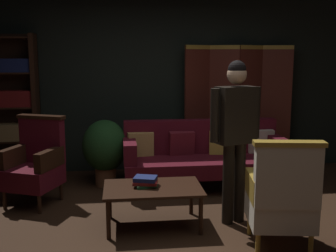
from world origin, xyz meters
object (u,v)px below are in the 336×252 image
object	(u,v)px
armchair_gilt_accent	(282,197)
standing_figure	(235,127)
book_green_cloth	(145,185)
book_navy_cloth	(145,179)
folding_screen	(237,106)
velvet_couch	(203,153)
coffee_table	(153,191)
potted_plant	(105,148)
book_red_leather	(145,182)
bookshelf	(6,105)
armchair_wing_left	(35,163)

from	to	relation	value
armchair_gilt_accent	standing_figure	distance (m)	0.88
book_green_cloth	book_navy_cloth	distance (m)	0.07
folding_screen	velvet_couch	world-z (taller)	folding_screen
coffee_table	potted_plant	bearing A→B (deg)	110.38
book_red_leather	velvet_couch	bearing A→B (deg)	54.87
potted_plant	coffee_table	bearing A→B (deg)	-69.62
folding_screen	standing_figure	xyz separation A→B (m)	(-0.60, -2.04, 0.04)
bookshelf	potted_plant	size ratio (longest dim) A/B	2.28
bookshelf	coffee_table	size ratio (longest dim) A/B	2.05
book_navy_cloth	velvet_couch	bearing A→B (deg)	54.87
armchair_gilt_accent	book_navy_cloth	bearing A→B (deg)	150.33
velvet_couch	coffee_table	distance (m)	1.46
bookshelf	armchair_gilt_accent	world-z (taller)	bookshelf
potted_plant	book_navy_cloth	distance (m)	1.47
book_navy_cloth	potted_plant	bearing A→B (deg)	108.07
folding_screen	book_red_leather	xyz separation A→B (m)	(-1.53, -2.01, -0.52)
armchair_wing_left	book_red_leather	distance (m)	1.50
velvet_couch	book_green_cloth	distance (m)	1.48
potted_plant	armchair_wing_left	bearing A→B (deg)	-144.14
potted_plant	book_navy_cloth	bearing A→B (deg)	-71.93
coffee_table	book_green_cloth	distance (m)	0.10
bookshelf	velvet_couch	bearing A→B (deg)	-15.27
folding_screen	velvet_couch	size ratio (longest dim) A/B	0.90
book_green_cloth	velvet_couch	bearing A→B (deg)	54.87
coffee_table	armchair_wing_left	world-z (taller)	armchair_wing_left
armchair_gilt_accent	book_navy_cloth	size ratio (longest dim) A/B	4.63
coffee_table	potted_plant	world-z (taller)	potted_plant
coffee_table	book_green_cloth	world-z (taller)	book_green_cloth
bookshelf	potted_plant	xyz separation A→B (m)	(1.39, -0.54, -0.54)
folding_screen	standing_figure	bearing A→B (deg)	-106.51
potted_plant	standing_figure	bearing A→B (deg)	-45.83
folding_screen	standing_figure	size ratio (longest dim) A/B	1.12
folding_screen	book_green_cloth	bearing A→B (deg)	-127.28
bookshelf	book_green_cloth	bearing A→B (deg)	-46.40
book_red_leather	bookshelf	bearing A→B (deg)	133.60
folding_screen	potted_plant	size ratio (longest dim) A/B	2.11
book_red_leather	book_navy_cloth	world-z (taller)	book_navy_cloth
folding_screen	armchair_gilt_accent	size ratio (longest dim) A/B	1.83
armchair_wing_left	book_red_leather	world-z (taller)	armchair_wing_left
bookshelf	book_red_leather	size ratio (longest dim) A/B	8.32
armchair_gilt_accent	book_green_cloth	distance (m)	1.37
armchair_wing_left	book_red_leather	xyz separation A→B (m)	(1.26, -0.82, -0.03)
standing_figure	armchair_wing_left	bearing A→B (deg)	158.83
armchair_gilt_accent	book_red_leather	world-z (taller)	armchair_gilt_accent
coffee_table	armchair_wing_left	size ratio (longest dim) A/B	0.96
armchair_wing_left	book_green_cloth	bearing A→B (deg)	-33.14
potted_plant	book_green_cloth	xyz separation A→B (m)	(0.46, -1.40, -0.09)
armchair_wing_left	book_navy_cloth	xyz separation A→B (m)	(1.26, -0.82, 0.01)
coffee_table	velvet_couch	bearing A→B (deg)	57.87
coffee_table	potted_plant	distance (m)	1.53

